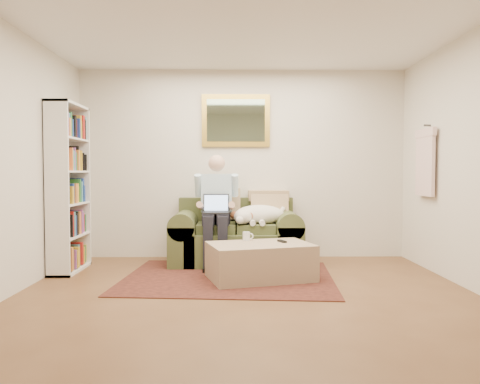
{
  "coord_description": "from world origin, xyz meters",
  "views": [
    {
      "loc": [
        -0.12,
        -4.02,
        1.18
      ],
      "look_at": [
        -0.05,
        1.55,
        0.95
      ],
      "focal_mm": 35.0,
      "sensor_mm": 36.0,
      "label": 1
    }
  ],
  "objects_px": {
    "bookshelf": "(68,188)",
    "seated_man": "(216,210)",
    "sleeping_dog": "(259,215)",
    "coffee_mug": "(246,236)",
    "sofa": "(236,241)",
    "ottoman": "(260,262)",
    "laptop": "(216,208)"
  },
  "relations": [
    {
      "from": "seated_man",
      "to": "bookshelf",
      "type": "distance_m",
      "value": 1.8
    },
    {
      "from": "ottoman",
      "to": "sleeping_dog",
      "type": "bearing_deg",
      "value": 87.44
    },
    {
      "from": "ottoman",
      "to": "bookshelf",
      "type": "xyz_separation_m",
      "value": [
        -2.27,
        0.5,
        0.8
      ]
    },
    {
      "from": "laptop",
      "to": "seated_man",
      "type": "bearing_deg",
      "value": 90.0
    },
    {
      "from": "laptop",
      "to": "coffee_mug",
      "type": "height_order",
      "value": "laptop"
    },
    {
      "from": "seated_man",
      "to": "coffee_mug",
      "type": "xyz_separation_m",
      "value": [
        0.37,
        -0.56,
        -0.26
      ]
    },
    {
      "from": "coffee_mug",
      "to": "bookshelf",
      "type": "height_order",
      "value": "bookshelf"
    },
    {
      "from": "ottoman",
      "to": "seated_man",
      "type": "bearing_deg",
      "value": 123.08
    },
    {
      "from": "seated_man",
      "to": "bookshelf",
      "type": "xyz_separation_m",
      "value": [
        -1.76,
        -0.29,
        0.29
      ]
    },
    {
      "from": "coffee_mug",
      "to": "laptop",
      "type": "bearing_deg",
      "value": 126.72
    },
    {
      "from": "bookshelf",
      "to": "sleeping_dog",
      "type": "bearing_deg",
      "value": 8.78
    },
    {
      "from": "sofa",
      "to": "ottoman",
      "type": "bearing_deg",
      "value": -74.45
    },
    {
      "from": "sleeping_dog",
      "to": "bookshelf",
      "type": "height_order",
      "value": "bookshelf"
    },
    {
      "from": "seated_man",
      "to": "coffee_mug",
      "type": "distance_m",
      "value": 0.71
    },
    {
      "from": "laptop",
      "to": "sleeping_dog",
      "type": "distance_m",
      "value": 0.58
    },
    {
      "from": "seated_man",
      "to": "sleeping_dog",
      "type": "xyz_separation_m",
      "value": [
        0.55,
        0.07,
        -0.06
      ]
    },
    {
      "from": "bookshelf",
      "to": "seated_man",
      "type": "bearing_deg",
      "value": 9.29
    },
    {
      "from": "laptop",
      "to": "coffee_mug",
      "type": "xyz_separation_m",
      "value": [
        0.37,
        -0.49,
        -0.29
      ]
    },
    {
      "from": "sleeping_dog",
      "to": "ottoman",
      "type": "bearing_deg",
      "value": -92.56
    },
    {
      "from": "sofa",
      "to": "laptop",
      "type": "distance_m",
      "value": 0.56
    },
    {
      "from": "laptop",
      "to": "ottoman",
      "type": "height_order",
      "value": "laptop"
    },
    {
      "from": "laptop",
      "to": "bookshelf",
      "type": "bearing_deg",
      "value": -172.78
    },
    {
      "from": "sofa",
      "to": "laptop",
      "type": "xyz_separation_m",
      "value": [
        -0.25,
        -0.22,
        0.45
      ]
    },
    {
      "from": "sofa",
      "to": "ottoman",
      "type": "xyz_separation_m",
      "value": [
        0.26,
        -0.94,
        -0.09
      ]
    },
    {
      "from": "sleeping_dog",
      "to": "coffee_mug",
      "type": "xyz_separation_m",
      "value": [
        -0.19,
        -0.63,
        -0.19
      ]
    },
    {
      "from": "seated_man",
      "to": "sleeping_dog",
      "type": "height_order",
      "value": "seated_man"
    },
    {
      "from": "sofa",
      "to": "sleeping_dog",
      "type": "distance_m",
      "value": 0.47
    },
    {
      "from": "sleeping_dog",
      "to": "bookshelf",
      "type": "distance_m",
      "value": 2.36
    },
    {
      "from": "sofa",
      "to": "sleeping_dog",
      "type": "xyz_separation_m",
      "value": [
        0.3,
        -0.08,
        0.35
      ]
    },
    {
      "from": "ottoman",
      "to": "coffee_mug",
      "type": "xyz_separation_m",
      "value": [
        -0.15,
        0.23,
        0.25
      ]
    },
    {
      "from": "sleeping_dog",
      "to": "coffee_mug",
      "type": "distance_m",
      "value": 0.68
    },
    {
      "from": "sleeping_dog",
      "to": "bookshelf",
      "type": "bearing_deg",
      "value": -171.22
    }
  ]
}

